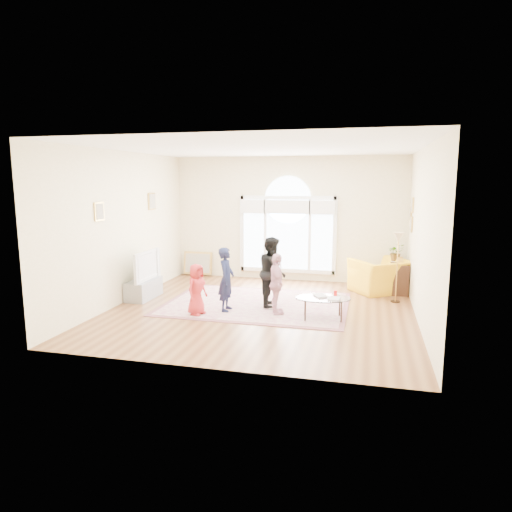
% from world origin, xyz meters
% --- Properties ---
extents(ground, '(6.00, 6.00, 0.00)m').
position_xyz_m(ground, '(0.00, 0.00, 0.00)').
color(ground, brown).
rests_on(ground, ground).
extents(room_shell, '(6.00, 6.00, 6.00)m').
position_xyz_m(room_shell, '(0.01, 2.83, 1.57)').
color(room_shell, '#F5E8BF').
rests_on(room_shell, ground).
extents(area_rug, '(3.60, 2.60, 0.02)m').
position_xyz_m(area_rug, '(-0.20, 0.42, 0.01)').
color(area_rug, '#BEA691').
rests_on(area_rug, ground).
extents(rug_border, '(3.80, 2.80, 0.01)m').
position_xyz_m(rug_border, '(-0.20, 0.42, 0.01)').
color(rug_border, brown).
rests_on(rug_border, ground).
extents(tv_console, '(0.45, 1.00, 0.42)m').
position_xyz_m(tv_console, '(-2.75, 0.30, 0.21)').
color(tv_console, gray).
rests_on(tv_console, ground).
extents(television, '(0.17, 1.13, 0.65)m').
position_xyz_m(television, '(-2.74, 0.30, 0.74)').
color(television, black).
rests_on(television, tv_console).
extents(coffee_table, '(1.12, 0.81, 0.54)m').
position_xyz_m(coffee_table, '(1.27, -0.31, 0.40)').
color(coffee_table, silver).
rests_on(coffee_table, ground).
extents(armchair, '(1.58, 1.55, 0.78)m').
position_xyz_m(armchair, '(2.36, 2.12, 0.39)').
color(armchair, yellow).
rests_on(armchair, ground).
extents(side_cabinet, '(0.40, 0.50, 0.70)m').
position_xyz_m(side_cabinet, '(2.78, 2.08, 0.35)').
color(side_cabinet, black).
rests_on(side_cabinet, ground).
extents(floor_lamp, '(0.32, 0.32, 1.51)m').
position_xyz_m(floor_lamp, '(2.67, 1.31, 1.28)').
color(floor_lamp, black).
rests_on(floor_lamp, ground).
extents(plant_pedestal, '(0.20, 0.20, 0.70)m').
position_xyz_m(plant_pedestal, '(2.70, 2.48, 0.35)').
color(plant_pedestal, white).
rests_on(plant_pedestal, ground).
extents(potted_plant, '(0.44, 0.41, 0.41)m').
position_xyz_m(potted_plant, '(2.70, 2.48, 0.91)').
color(potted_plant, '#33722D').
rests_on(potted_plant, plant_pedestal).
extents(leaning_picture, '(0.80, 0.14, 0.62)m').
position_xyz_m(leaning_picture, '(-2.47, 2.90, 0.00)').
color(leaning_picture, tan).
rests_on(leaning_picture, ground).
extents(child_red, '(0.45, 0.56, 0.99)m').
position_xyz_m(child_red, '(-1.13, -0.63, 0.52)').
color(child_red, red).
rests_on(child_red, area_rug).
extents(child_navy, '(0.32, 0.48, 1.27)m').
position_xyz_m(child_navy, '(-0.65, -0.24, 0.66)').
color(child_navy, '#161B38').
rests_on(child_navy, area_rug).
extents(child_black, '(0.67, 0.79, 1.43)m').
position_xyz_m(child_black, '(0.16, 0.34, 0.74)').
color(child_black, black).
rests_on(child_black, area_rug).
extents(child_pink, '(0.50, 0.75, 1.19)m').
position_xyz_m(child_pink, '(0.36, -0.23, 0.61)').
color(child_pink, '#DF9DB3').
rests_on(child_pink, area_rug).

